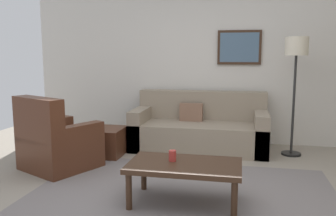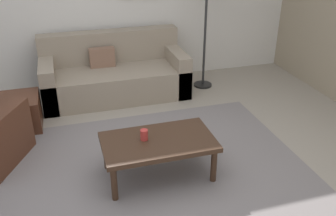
# 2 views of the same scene
# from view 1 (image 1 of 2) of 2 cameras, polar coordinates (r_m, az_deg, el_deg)

# --- Properties ---
(ground_plane) EXTENTS (8.00, 8.00, 0.00)m
(ground_plane) POSITION_cam_1_polar(r_m,az_deg,el_deg) (3.69, 2.00, -14.64)
(ground_plane) COLOR gray
(rear_partition) EXTENTS (6.00, 0.12, 2.80)m
(rear_partition) POSITION_cam_1_polar(r_m,az_deg,el_deg) (5.97, 6.37, 7.99)
(rear_partition) COLOR silver
(rear_partition) RESTS_ON ground_plane
(area_rug) EXTENTS (3.21, 2.49, 0.01)m
(area_rug) POSITION_cam_1_polar(r_m,az_deg,el_deg) (3.69, 2.00, -14.58)
(area_rug) COLOR slate
(area_rug) RESTS_ON ground_plane
(couch_main) EXTENTS (2.05, 0.94, 0.88)m
(couch_main) POSITION_cam_1_polar(r_m,az_deg,el_deg) (5.58, 5.20, -3.45)
(couch_main) COLOR gray
(couch_main) RESTS_ON ground_plane
(armchair_leather) EXTENTS (1.07, 1.07, 0.95)m
(armchair_leather) POSITION_cam_1_polar(r_m,az_deg,el_deg) (4.74, -17.78, -5.87)
(armchair_leather) COLOR #4C2819
(armchair_leather) RESTS_ON ground_plane
(ottoman) EXTENTS (0.56, 0.56, 0.40)m
(ottoman) POSITION_cam_1_polar(r_m,az_deg,el_deg) (5.26, -10.28, -5.37)
(ottoman) COLOR #4C2819
(ottoman) RESTS_ON ground_plane
(coffee_table) EXTENTS (1.10, 0.64, 0.41)m
(coffee_table) POSITION_cam_1_polar(r_m,az_deg,el_deg) (3.50, 2.70, -9.70)
(coffee_table) COLOR #382316
(coffee_table) RESTS_ON ground_plane
(cup) EXTENTS (0.07, 0.07, 0.11)m
(cup) POSITION_cam_1_polar(r_m,az_deg,el_deg) (3.53, 0.73, -7.74)
(cup) COLOR #B2332D
(cup) RESTS_ON coffee_table
(lamp_standing) EXTENTS (0.32, 0.32, 1.71)m
(lamp_standing) POSITION_cam_1_polar(r_m,az_deg,el_deg) (5.34, 20.04, 7.56)
(lamp_standing) COLOR black
(lamp_standing) RESTS_ON ground_plane
(framed_artwork) EXTENTS (0.69, 0.04, 0.55)m
(framed_artwork) POSITION_cam_1_polar(r_m,az_deg,el_deg) (5.86, 11.48, 9.60)
(framed_artwork) COLOR #382316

